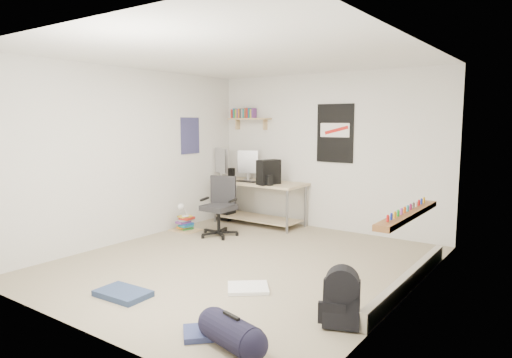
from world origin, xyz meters
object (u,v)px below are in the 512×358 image
Objects in this scene: office_chair at (219,204)px; backpack at (342,304)px; duffel_bag at (231,331)px; book_stack at (186,221)px; desk at (259,203)px.

backpack is at bearing -49.09° from office_chair.
duffel_bag is at bearing -143.73° from backpack.
backpack is (2.85, -1.77, -0.29)m from office_chair.
backpack is 1.01× the size of book_stack.
backpack is 1.00m from duffel_bag.
duffel_bag reaches higher than book_stack.
office_chair reaches higher than book_stack.
desk is 3.87× the size of backpack.
book_stack is at bearing -102.09° from desk.
backpack reaches higher than book_stack.
desk is 3.90× the size of book_stack.
office_chair is 2.23× the size of book_stack.
desk reaches higher than book_stack.
desk is at bearing 70.33° from office_chair.
backpack is 0.83× the size of duffel_bag.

